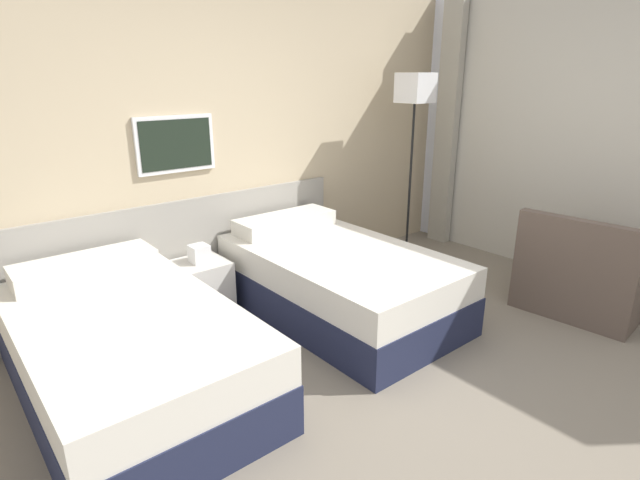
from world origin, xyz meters
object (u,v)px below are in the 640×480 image
at_px(bed_near_door, 128,350).
at_px(nightstand, 202,285).
at_px(bed_near_window, 338,280).
at_px(floor_lamp, 415,100).
at_px(armchair, 583,277).

relative_size(bed_near_door, nightstand, 3.37).
bearing_deg(nightstand, bed_near_window, -40.10).
height_order(bed_near_door, bed_near_window, same).
distance_m(nightstand, floor_lamp, 2.62).
xyz_separation_m(bed_near_window, armchair, (1.58, -1.25, 0.00)).
height_order(bed_near_door, nightstand, bed_near_door).
bearing_deg(floor_lamp, armchair, -82.40).
relative_size(bed_near_door, floor_lamp, 1.03).
distance_m(bed_near_window, nightstand, 1.11).
bearing_deg(bed_near_door, armchair, -20.88).
bearing_deg(floor_lamp, nightstand, 172.91).
bearing_deg(bed_near_window, floor_lamp, 17.98).
bearing_deg(bed_near_window, nightstand, 139.90).
distance_m(bed_near_door, bed_near_window, 1.69).
relative_size(bed_near_door, armchair, 2.01).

